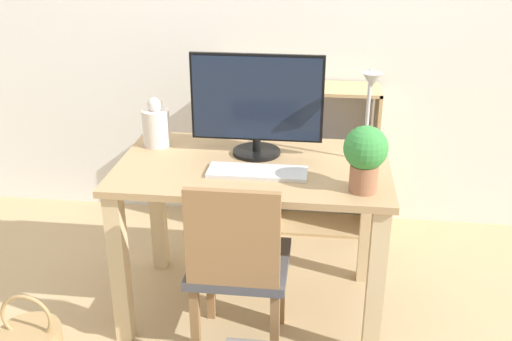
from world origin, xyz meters
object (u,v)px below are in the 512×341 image
Objects in this scene: monitor at (258,102)px; chair at (238,263)px; keyboard at (257,172)px; bookshelf at (270,159)px; vase at (156,125)px; desk_lamp at (369,108)px; potted_plant at (365,154)px.

chair is (-0.03, -0.46, -0.53)m from monitor.
keyboard is 0.47× the size of bookshelf.
keyboard is 0.38m from chair.
vase is (-0.48, 0.05, -0.14)m from monitor.
keyboard is at bearing -160.88° from desk_lamp.
desk_lamp is (0.48, -0.07, 0.01)m from monitor.
monitor is 1.41× the size of desk_lamp.
potted_plant is 0.32× the size of chair.
chair is (0.45, -0.51, -0.39)m from vase.
vase is 0.87× the size of potted_plant.
desk_lamp reaches higher than bookshelf.
vase reaches higher than bookshelf.
bookshelf reaches higher than chair.
vase is 0.56× the size of desk_lamp.
monitor reaches higher than potted_plant.
desk_lamp is at bearing 85.73° from potted_plant.
desk_lamp is at bearing -8.48° from monitor.
potted_plant reaches higher than chair.
desk_lamp is at bearing -7.14° from vase.
desk_lamp is 1.56× the size of potted_plant.
desk_lamp is 0.29m from potted_plant.
chair is (-0.48, -0.12, -0.45)m from potted_plant.
chair is at bearing -93.14° from monitor.
monitor is 0.48m from desk_lamp.
monitor is 0.66× the size of bookshelf.
desk_lamp reaches higher than chair.
bookshelf is (-0.46, 1.05, -0.47)m from potted_plant.
vase is at bearing 151.42° from keyboard.
desk_lamp is at bearing -58.24° from bookshelf.
monitor reaches higher than bookshelf.
bookshelf reaches higher than keyboard.
potted_plant is (0.46, -0.34, -0.09)m from monitor.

